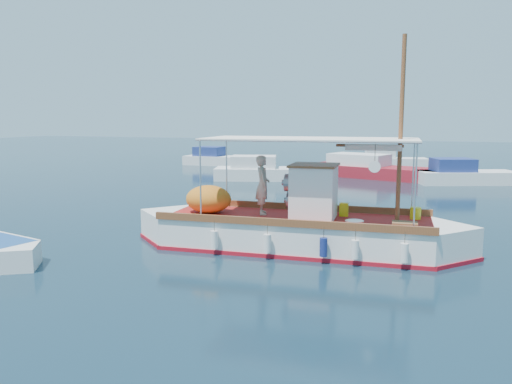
% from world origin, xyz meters
% --- Properties ---
extents(ground, '(160.00, 160.00, 0.00)m').
position_xyz_m(ground, '(0.00, 0.00, 0.00)').
color(ground, black).
rests_on(ground, ground).
extents(fishing_caique, '(10.91, 3.38, 6.66)m').
position_xyz_m(fishing_caique, '(0.47, -0.05, 0.59)').
color(fishing_caique, white).
rests_on(fishing_caique, ground).
extents(bg_boat_nw, '(7.69, 4.23, 1.80)m').
position_xyz_m(bg_boat_nw, '(-5.68, 16.62, 0.49)').
color(bg_boat_nw, silver).
rests_on(bg_boat_nw, ground).
extents(bg_boat_n, '(10.21, 5.83, 1.80)m').
position_xyz_m(bg_boat_n, '(0.99, 20.23, 0.49)').
color(bg_boat_n, maroon).
rests_on(bg_boat_n, ground).
extents(bg_boat_ne, '(6.38, 4.09, 1.80)m').
position_xyz_m(bg_boat_ne, '(6.64, 18.56, 0.49)').
color(bg_boat_ne, silver).
rests_on(bg_boat_ne, ground).
extents(bg_boat_far_w, '(6.05, 2.53, 1.80)m').
position_xyz_m(bg_boat_far_w, '(-13.04, 25.32, 0.49)').
color(bg_boat_far_w, silver).
rests_on(bg_boat_far_w, ground).
extents(bg_boat_far_n, '(6.13, 3.09, 1.80)m').
position_xyz_m(bg_boat_far_n, '(1.42, 27.97, 0.49)').
color(bg_boat_far_n, silver).
rests_on(bg_boat_far_n, ground).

